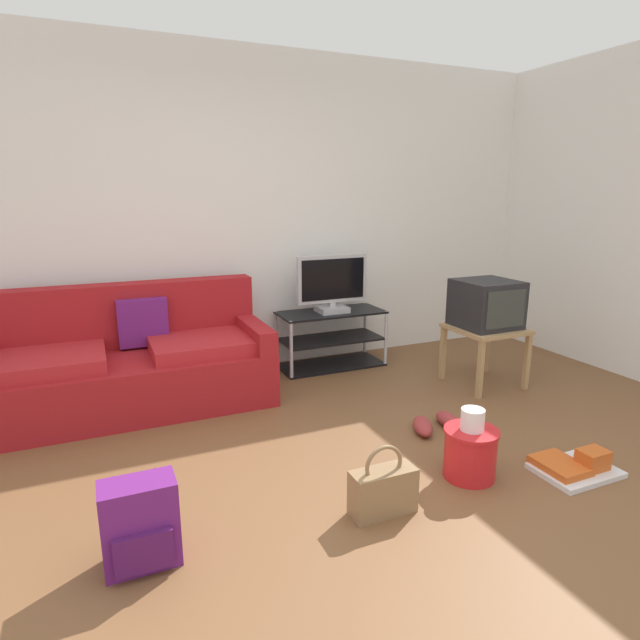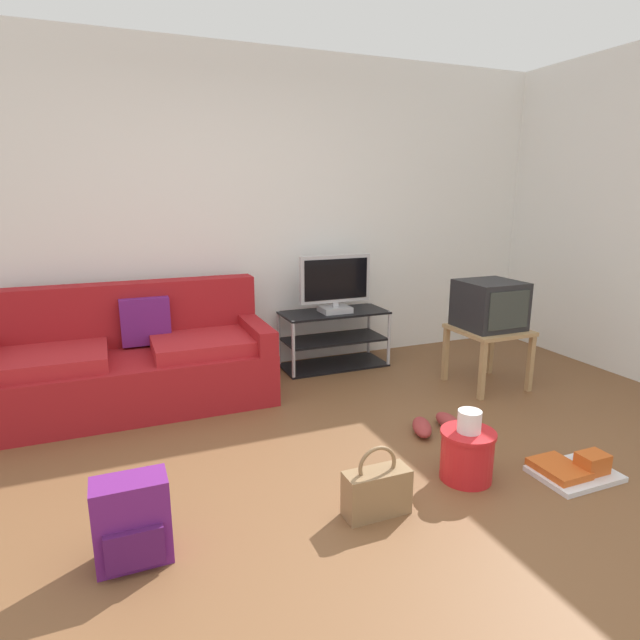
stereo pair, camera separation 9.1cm
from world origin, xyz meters
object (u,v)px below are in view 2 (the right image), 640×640
couch (131,362)px  sneakers_pair (436,425)px  side_table (488,337)px  floor_tray (574,470)px  crt_tv (490,305)px  cleaning_bucket (467,451)px  tv_stand (334,339)px  flat_tv (335,284)px  handbag (377,490)px  backpack (132,522)px

couch → sneakers_pair: bearing=-34.9°
couch → side_table: couch is taller
sneakers_pair → floor_tray: 0.87m
side_table → floor_tray: (-0.48, -1.34, -0.36)m
crt_tv → cleaning_bucket: bearing=-132.7°
tv_stand → cleaning_bucket: bearing=-92.9°
flat_tv → handbag: bearing=-108.6°
floor_tray → side_table: bearing=70.2°
crt_tv → handbag: crt_tv is taller
flat_tv → floor_tray: 2.40m
flat_tv → cleaning_bucket: 2.11m
tv_stand → floor_tray: tv_stand is taller
backpack → handbag: (1.12, -0.09, -0.06)m
handbag → crt_tv: bearing=36.7°
side_table → flat_tv: bearing=136.4°
tv_stand → flat_tv: size_ratio=1.45×
sneakers_pair → flat_tv: bearing=93.2°
tv_stand → crt_tv: (0.95, -0.91, 0.42)m
tv_stand → flat_tv: flat_tv is taller
sneakers_pair → couch: bearing=145.1°
sneakers_pair → crt_tv: bearing=33.7°
tv_stand → crt_tv: size_ratio=2.09×
couch → backpack: 1.84m
couch → floor_tray: (2.20, -2.04, -0.28)m
floor_tray → couch: bearing=137.1°
couch → crt_tv: (2.68, -0.69, 0.35)m
backpack → cleaning_bucket: 1.73m
handbag → cleaning_bucket: size_ratio=0.90×
couch → sneakers_pair: (1.82, -1.27, -0.27)m
backpack → cleaning_bucket: cleaning_bucket is taller
flat_tv → sneakers_pair: flat_tv is taller
sneakers_pair → floor_tray: bearing=-63.8°
tv_stand → handbag: bearing=-108.4°
backpack → handbag: backpack is taller
side_table → cleaning_bucket: 1.56m
cleaning_bucket → backpack: bearing=-179.8°
flat_tv → handbag: flat_tv is taller
sneakers_pair → tv_stand: bearing=93.2°
handbag → cleaning_bucket: bearing=9.4°
cleaning_bucket → couch: bearing=131.7°
floor_tray → backpack: bearing=174.9°
handbag → couch: bearing=117.8°
side_table → handbag: size_ratio=1.45×
crt_tv → backpack: bearing=-157.6°
side_table → floor_tray: bearing=-109.8°
handbag → sneakers_pair: bearing=39.7°
tv_stand → backpack: 2.76m
backpack → sneakers_pair: size_ratio=0.99×
handbag → tv_stand: bearing=71.6°
cleaning_bucket → sneakers_pair: (0.19, 0.56, -0.12)m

